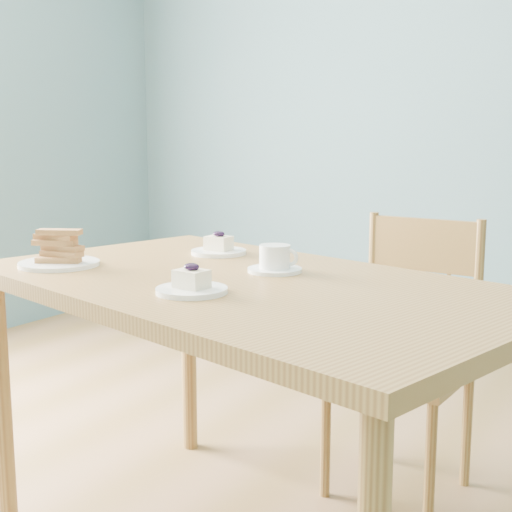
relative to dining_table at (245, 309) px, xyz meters
The scene contains 7 objects.
room 0.66m from the dining_table, 34.33° to the right, with size 5.01×5.01×2.71m.
dining_table is the anchor object (origin of this frame).
dining_chair 0.70m from the dining_table, 72.85° to the left, with size 0.41×0.39×0.87m.
cheesecake_plate_near 0.22m from the dining_table, 94.90° to the right, with size 0.16×0.16×0.07m.
cheesecake_plate_far 0.41m from the dining_table, 134.87° to the left, with size 0.17×0.17×0.07m.
coffee_cup 0.17m from the dining_table, 84.13° to the left, with size 0.14×0.14×0.07m.
biscotti_plate 0.56m from the dining_table, 167.75° to the right, with size 0.22×0.22×0.10m.
Camera 1 is at (0.92, -1.43, 1.12)m, focal length 50.00 mm.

